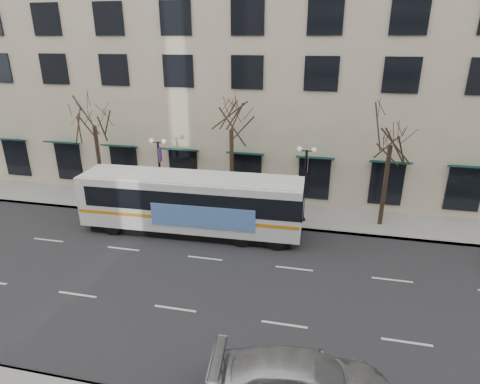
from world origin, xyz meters
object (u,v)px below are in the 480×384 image
(city_bus, at_px, (192,202))
(lamp_post_right, at_px, (305,181))
(lamp_post_left, at_px, (160,171))
(silver_car, at_px, (303,383))
(tree_far_right, at_px, (393,129))
(tree_far_left, at_px, (93,112))
(tree_far_mid, at_px, (231,115))

(city_bus, bearing_deg, lamp_post_right, 21.60)
(lamp_post_left, bearing_deg, silver_car, -52.46)
(tree_far_right, distance_m, silver_car, 16.42)
(lamp_post_left, xyz_separation_m, lamp_post_right, (10.00, 0.00, 0.00))
(tree_far_right, bearing_deg, lamp_post_left, -177.71)
(lamp_post_left, height_order, city_bus, lamp_post_left)
(lamp_post_right, xyz_separation_m, city_bus, (-6.69, -2.87, -0.90))
(tree_far_left, xyz_separation_m, silver_car, (16.03, -14.94, -5.80))
(tree_far_mid, relative_size, tree_far_right, 1.06)
(tree_far_mid, bearing_deg, lamp_post_right, -6.83)
(lamp_post_left, bearing_deg, lamp_post_right, 0.00)
(city_bus, bearing_deg, tree_far_left, 155.78)
(tree_far_left, distance_m, tree_far_mid, 10.00)
(lamp_post_right, relative_size, silver_car, 0.85)
(tree_far_right, relative_size, city_bus, 0.58)
(tree_far_left, relative_size, silver_car, 1.35)
(tree_far_right, bearing_deg, tree_far_left, 180.00)
(tree_far_mid, xyz_separation_m, city_bus, (-1.68, -3.47, -4.86))
(tree_far_left, bearing_deg, lamp_post_left, -6.83)
(silver_car, bearing_deg, lamp_post_right, -2.29)
(tree_far_mid, bearing_deg, tree_far_right, -0.00)
(tree_far_left, relative_size, tree_far_right, 1.03)
(tree_far_left, distance_m, lamp_post_left, 6.29)
(lamp_post_right, xyz_separation_m, silver_car, (1.02, -14.34, -2.05))
(tree_far_left, bearing_deg, city_bus, -22.62)
(tree_far_left, height_order, tree_far_mid, tree_far_mid)
(tree_far_left, height_order, silver_car, tree_far_left)
(tree_far_mid, height_order, city_bus, tree_far_mid)
(lamp_post_right, bearing_deg, tree_far_left, 177.71)
(tree_far_mid, relative_size, lamp_post_left, 1.64)
(tree_far_left, height_order, lamp_post_right, tree_far_left)
(tree_far_mid, height_order, tree_far_right, tree_far_mid)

